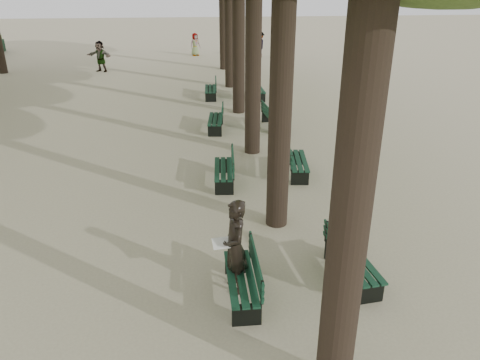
{
  "coord_description": "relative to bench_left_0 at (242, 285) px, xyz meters",
  "views": [
    {
      "loc": [
        -0.35,
        -6.96,
        5.68
      ],
      "look_at": [
        0.6,
        3.0,
        1.2
      ],
      "focal_mm": 35.0,
      "sensor_mm": 36.0,
      "label": 1
    }
  ],
  "objects": [
    {
      "name": "pedestrian_d",
      "position": [
        -0.63,
        28.12,
        0.53
      ],
      "size": [
        0.84,
        0.66,
        1.6
      ],
      "primitive_type": "imported",
      "rotation": [
        0.0,
        0.0,
        0.51
      ],
      "color": "#262628",
      "rests_on": "ground"
    },
    {
      "name": "man_with_map",
      "position": [
        -0.1,
        0.27,
        0.68
      ],
      "size": [
        0.68,
        0.81,
        1.9
      ],
      "color": "black",
      "rests_on": "ground"
    },
    {
      "name": "bench_right_1",
      "position": [
        2.27,
        5.71,
        0.0
      ],
      "size": [
        0.76,
        1.85,
        0.92
      ],
      "color": "black",
      "rests_on": "ground"
    },
    {
      "name": "bench_left_1",
      "position": [
        -0.0,
        5.27,
        0.0
      ],
      "size": [
        0.67,
        1.83,
        0.92
      ],
      "color": "black",
      "rests_on": "ground"
    },
    {
      "name": "pedestrian_e",
      "position": [
        -6.45,
        22.67,
        0.65
      ],
      "size": [
        1.69,
        1.09,
        1.84
      ],
      "primitive_type": "imported",
      "rotation": [
        0.0,
        0.0,
        5.82
      ],
      "color": "#262628",
      "rests_on": "ground"
    },
    {
      "name": "bench_left_2",
      "position": [
        -0.0,
        10.3,
        0.0
      ],
      "size": [
        0.74,
        1.85,
        0.92
      ],
      "color": "black",
      "rests_on": "ground"
    },
    {
      "name": "bench_right_3",
      "position": [
        2.27,
        15.12,
        0.0
      ],
      "size": [
        0.63,
        1.82,
        0.92
      ],
      "color": "black",
      "rests_on": "ground"
    },
    {
      "name": "pedestrian_b",
      "position": [
        4.0,
        27.05,
        0.62
      ],
      "size": [
        0.52,
        1.19,
        1.78
      ],
      "primitive_type": "imported",
      "rotation": [
        0.0,
        0.0,
        4.56
      ],
      "color": "#262628",
      "rests_on": "ground"
    },
    {
      "name": "ground",
      "position": [
        -0.37,
        -0.22,
        -0.27
      ],
      "size": [
        120.0,
        120.0,
        0.0
      ],
      "primitive_type": "plane",
      "color": "tan",
      "rests_on": "ground"
    },
    {
      "name": "bench_left_0",
      "position": [
        0.0,
        0.0,
        0.0
      ],
      "size": [
        0.59,
        1.81,
        0.92
      ],
      "color": "black",
      "rests_on": "ground"
    },
    {
      "name": "bench_right_2",
      "position": [
        2.27,
        10.39,
        0.0
      ],
      "size": [
        0.73,
        1.84,
        0.92
      ],
      "color": "black",
      "rests_on": "ground"
    },
    {
      "name": "bench_right_0",
      "position": [
        2.27,
        0.38,
        0.0
      ],
      "size": [
        0.8,
        1.86,
        0.92
      ],
      "color": "black",
      "rests_on": "ground"
    },
    {
      "name": "bench_left_3",
      "position": [
        -0.0,
        15.42,
        0.0
      ],
      "size": [
        0.64,
        1.82,
        0.92
      ],
      "color": "black",
      "rests_on": "ground"
    }
  ]
}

